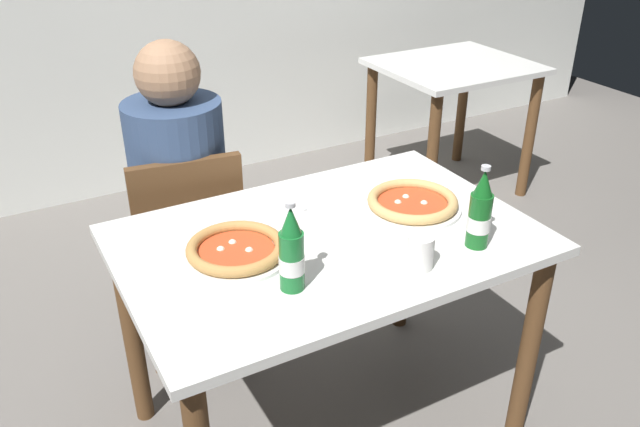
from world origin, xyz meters
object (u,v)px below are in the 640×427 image
at_px(beer_bottle_left, 480,213).
at_px(chair_behind_table, 188,242).
at_px(beer_bottle_center, 292,253).
at_px(napkin_with_cutlery, 288,200).
at_px(pizza_margherita_near, 412,203).
at_px(dining_table_main, 328,268).
at_px(diner_seated, 183,211).
at_px(pizza_marinara_far, 236,250).
at_px(dining_table_background, 452,91).
at_px(paper_cup, 421,252).

bearing_deg(beer_bottle_left, chair_behind_table, 124.46).
height_order(beer_bottle_center, napkin_with_cutlery, beer_bottle_center).
relative_size(pizza_margherita_near, beer_bottle_left, 1.24).
relative_size(chair_behind_table, beer_bottle_left, 3.44).
bearing_deg(beer_bottle_left, dining_table_main, 143.95).
xyz_separation_m(dining_table_main, diner_seated, (-0.24, 0.66, -0.05)).
bearing_deg(chair_behind_table, diner_seated, -92.92).
distance_m(beer_bottle_left, beer_bottle_center, 0.56).
xyz_separation_m(dining_table_main, pizza_marinara_far, (-0.28, 0.02, 0.14)).
bearing_deg(pizza_margherita_near, dining_table_main, -176.60).
bearing_deg(dining_table_background, diner_seated, -160.51).
bearing_deg(diner_seated, napkin_with_cutlery, -59.74).
bearing_deg(chair_behind_table, beer_bottle_left, 131.86).
height_order(dining_table_main, paper_cup, paper_cup).
xyz_separation_m(diner_seated, beer_bottle_center, (0.03, -0.84, 0.27)).
bearing_deg(beer_bottle_center, beer_bottle_left, -6.65).
relative_size(beer_bottle_left, paper_cup, 2.60).
distance_m(dining_table_background, napkin_with_cutlery, 1.84).
height_order(diner_seated, dining_table_background, diner_seated).
distance_m(dining_table_main, pizza_margherita_near, 0.34).
relative_size(beer_bottle_center, napkin_with_cutlery, 1.18).
bearing_deg(diner_seated, beer_bottle_center, -88.12).
bearing_deg(paper_cup, pizza_marinara_far, 145.02).
relative_size(diner_seated, beer_bottle_center, 4.89).
xyz_separation_m(dining_table_background, beer_bottle_center, (-1.73, -1.47, 0.26)).
xyz_separation_m(chair_behind_table, paper_cup, (0.38, -0.87, 0.32)).
bearing_deg(pizza_marinara_far, paper_cup, -34.98).
bearing_deg(pizza_marinara_far, beer_bottle_left, -23.74).
relative_size(beer_bottle_center, paper_cup, 2.60).
bearing_deg(chair_behind_table, beer_bottle_center, 100.05).
distance_m(pizza_margherita_near, beer_bottle_center, 0.57).
bearing_deg(beer_bottle_left, pizza_margherita_near, 96.21).
relative_size(pizza_marinara_far, beer_bottle_center, 1.21).
xyz_separation_m(dining_table_main, dining_table_background, (1.52, 1.28, -0.04)).
relative_size(dining_table_main, paper_cup, 12.63).
bearing_deg(diner_seated, dining_table_background, 19.49).
height_order(chair_behind_table, diner_seated, diner_seated).
bearing_deg(beer_bottle_left, diner_seated, 122.57).
xyz_separation_m(dining_table_background, paper_cup, (-1.38, -1.54, 0.21)).
distance_m(chair_behind_table, beer_bottle_left, 1.11).
bearing_deg(paper_cup, beer_bottle_center, 167.05).
distance_m(diner_seated, pizza_margherita_near, 0.87).
bearing_deg(diner_seated, pizza_margherita_near, -49.30).
relative_size(dining_table_main, pizza_marinara_far, 4.03).
bearing_deg(pizza_marinara_far, pizza_margherita_near, -0.48).
relative_size(dining_table_main, dining_table_background, 1.50).
bearing_deg(pizza_marinara_far, chair_behind_table, 87.01).
relative_size(chair_behind_table, dining_table_background, 1.06).
height_order(napkin_with_cutlery, paper_cup, paper_cup).
xyz_separation_m(beer_bottle_left, paper_cup, (-0.21, -0.01, -0.06)).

